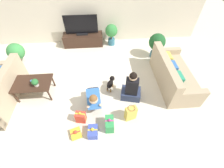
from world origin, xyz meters
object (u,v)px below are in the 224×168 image
(gift_bag_a, at_px, (131,113))
(mug, at_px, (33,82))
(potted_plant_back_right, at_px, (111,32))
(gift_box_b, at_px, (76,133))
(person_sitting, at_px, (131,89))
(dog, at_px, (111,83))
(potted_plant_corner_left, at_px, (17,54))
(tv, at_px, (81,26))
(gift_box_a, at_px, (110,124))
(sofa_right, at_px, (172,75))
(potted_plant_corner_right, at_px, (157,43))
(gift_box_c, at_px, (93,132))
(gift_box_d, at_px, (81,117))
(person_kneeling, at_px, (94,98))
(coffee_table, at_px, (33,84))
(tv_console, at_px, (83,40))
(tabletop_plant, at_px, (35,82))

(gift_bag_a, relative_size, mug, 3.68)
(potted_plant_back_right, height_order, gift_box_b, potted_plant_back_right)
(person_sitting, xyz_separation_m, dog, (-0.52, 0.39, -0.14))
(potted_plant_corner_left, height_order, gift_box_b, potted_plant_corner_left)
(tv, bearing_deg, mug, -115.66)
(gift_box_a, bearing_deg, sofa_right, 34.65)
(potted_plant_corner_right, xyz_separation_m, gift_box_c, (-2.18, -2.79, -0.44))
(potted_plant_back_right, relative_size, gift_box_b, 2.66)
(gift_box_d, bearing_deg, person_kneeling, 50.81)
(coffee_table, bearing_deg, gift_box_b, -47.82)
(dog, xyz_separation_m, gift_box_c, (-0.51, -1.39, -0.11))
(gift_box_d, bearing_deg, tv, 91.70)
(tv_console, distance_m, potted_plant_corner_right, 2.76)
(person_sitting, bearing_deg, tv, -49.52)
(person_kneeling, bearing_deg, gift_box_a, -65.63)
(mug, bearing_deg, tabletop_plant, -41.61)
(gift_box_b, bearing_deg, potted_plant_corner_left, 127.64)
(gift_box_d, height_order, mug, mug)
(person_kneeling, distance_m, gift_box_a, 0.75)
(gift_box_d, bearing_deg, tv_console, 91.70)
(coffee_table, xyz_separation_m, gift_box_c, (1.59, -1.33, -0.30))
(sofa_right, xyz_separation_m, gift_box_a, (-1.94, -1.34, -0.14))
(tv, relative_size, potted_plant_corner_right, 1.37)
(person_kneeling, relative_size, gift_box_c, 2.70)
(tv_console, height_order, potted_plant_corner_right, potted_plant_corner_right)
(sofa_right, height_order, potted_plant_corner_left, potted_plant_corner_left)
(coffee_table, height_order, tv, tv)
(person_kneeling, bearing_deg, coffee_table, 156.07)
(dog, bearing_deg, tv_console, -46.32)
(sofa_right, distance_m, gift_box_d, 2.84)
(tv, distance_m, potted_plant_corner_right, 2.75)
(potted_plant_corner_left, distance_m, potted_plant_back_right, 3.24)
(sofa_right, xyz_separation_m, tv, (-2.71, 2.26, 0.48))
(potted_plant_corner_left, xyz_separation_m, gift_box_c, (2.32, -2.51, -0.44))
(tv, height_order, gift_box_d, tv)
(potted_plant_corner_left, bearing_deg, gift_box_a, -41.19)
(potted_plant_corner_left, bearing_deg, tv_console, 32.26)
(gift_box_a, distance_m, tabletop_plant, 2.15)
(sofa_right, distance_m, potted_plant_corner_left, 4.77)
(potted_plant_corner_right, distance_m, gift_box_c, 3.57)
(tv, height_order, gift_bag_a, tv)
(gift_box_d, bearing_deg, potted_plant_back_right, 73.37)
(potted_plant_back_right, bearing_deg, potted_plant_corner_right, -31.10)
(gift_box_b, distance_m, gift_box_c, 0.40)
(mug, bearing_deg, potted_plant_corner_right, 21.55)
(tv_console, height_order, gift_box_b, tv_console)
(tv_console, bearing_deg, dog, -69.18)
(tv_console, relative_size, gift_bag_a, 3.35)
(coffee_table, relative_size, dog, 2.04)
(person_sitting, xyz_separation_m, gift_box_c, (-1.03, -1.00, -0.25))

